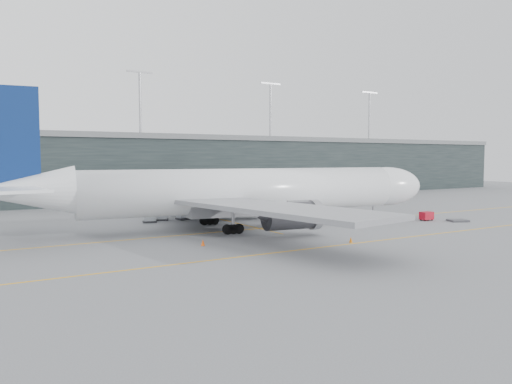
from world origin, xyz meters
TOP-DOWN VIEW (x-y plane):
  - ground at (0.00, 0.00)m, footprint 320.00×320.00m
  - taxiline_a at (0.00, -4.00)m, footprint 160.00×0.25m
  - taxiline_b at (0.00, -20.00)m, footprint 160.00×0.25m
  - taxiline_lead_main at (5.00, 20.00)m, footprint 0.25×60.00m
  - terminal at (-0.00, 58.00)m, footprint 240.00×36.00m
  - main_aircraft at (3.57, -2.14)m, footprint 65.13×60.80m
  - jet_bridge at (14.59, 23.73)m, footprint 20.21×44.19m
  - gse_cart at (32.22, -9.99)m, footprint 2.05×1.32m
  - baggage_dolly at (35.44, -13.33)m, footprint 3.42×3.12m
  - uld_a at (-6.12, 10.03)m, footprint 2.38×2.08m
  - uld_b at (-3.57, 11.46)m, footprint 2.41×2.21m
  - uld_c at (-0.25, 10.75)m, footprint 2.23×1.83m
  - cone_nose at (31.88, -4.99)m, footprint 0.50×0.50m
  - cone_wing_stbd at (8.14, -19.40)m, footprint 0.44×0.44m
  - cone_wing_port at (7.75, 11.49)m, footprint 0.46×0.46m
  - cone_tail at (-7.55, -12.37)m, footprint 0.46×0.46m

SIDE VIEW (x-z plane):
  - ground at x=0.00m, z-range 0.00..0.00m
  - taxiline_a at x=0.00m, z-range 0.00..0.02m
  - taxiline_b at x=0.00m, z-range 0.00..0.02m
  - taxiline_lead_main at x=5.00m, z-range 0.00..0.02m
  - baggage_dolly at x=35.44m, z-range 0.03..0.31m
  - cone_wing_stbd at x=8.14m, z-range 0.00..0.70m
  - cone_wing_port at x=7.75m, z-range 0.00..0.72m
  - cone_tail at x=-7.55m, z-range 0.00..0.73m
  - cone_nose at x=31.88m, z-range 0.00..0.80m
  - gse_cart at x=32.22m, z-range 0.08..1.47m
  - uld_b at x=-3.57m, z-range 0.04..1.81m
  - uld_a at x=-6.12m, z-range 0.05..1.92m
  - uld_c at x=-0.25m, z-range 0.05..1.99m
  - main_aircraft at x=3.57m, z-range -4.01..14.25m
  - jet_bridge at x=14.59m, z-range 1.72..8.64m
  - terminal at x=0.00m, z-range -6.88..22.12m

